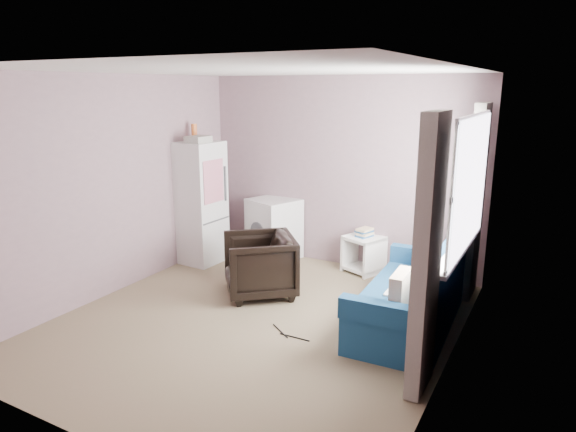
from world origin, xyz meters
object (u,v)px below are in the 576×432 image
object	(u,v)px
side_table	(364,251)
fridge	(199,202)
washing_machine	(274,227)
sofa	(414,300)
armchair	(260,262)

from	to	relation	value
side_table	fridge	bearing A→B (deg)	-162.54
fridge	washing_machine	xyz separation A→B (m)	(0.81, 0.62, -0.40)
washing_machine	sofa	size ratio (longest dim) A/B	0.46
side_table	sofa	bearing A→B (deg)	-52.04
side_table	sofa	xyz separation A→B (m)	(1.01, -1.29, 0.02)
armchair	side_table	size ratio (longest dim) A/B	1.34
sofa	washing_machine	bearing A→B (deg)	149.82
armchair	fridge	size ratio (longest dim) A/B	0.42
armchair	sofa	xyz separation A→B (m)	(1.79, 0.01, -0.10)
fridge	side_table	bearing A→B (deg)	20.39
armchair	fridge	world-z (taller)	fridge
fridge	sofa	world-z (taller)	fridge
fridge	washing_machine	size ratio (longest dim) A/B	2.24
armchair	washing_machine	world-z (taller)	washing_machine
armchair	washing_machine	bearing A→B (deg)	163.08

